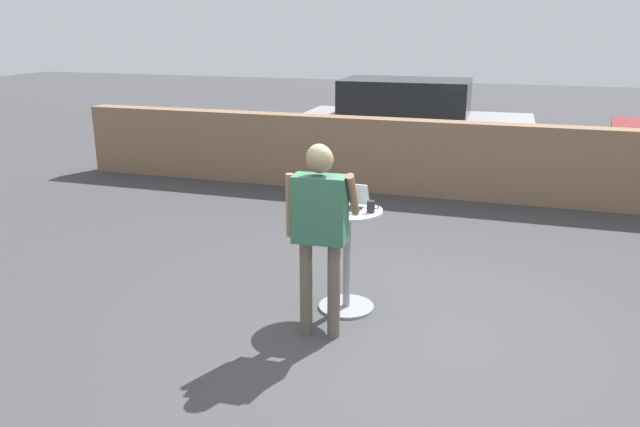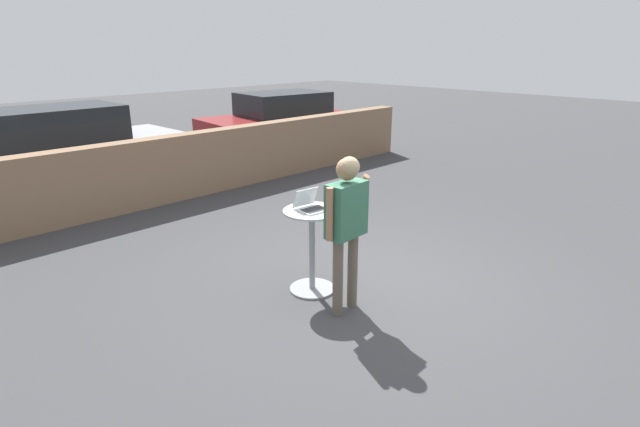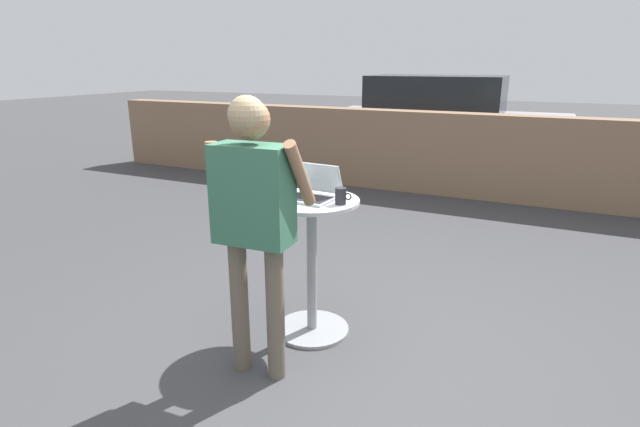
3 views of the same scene
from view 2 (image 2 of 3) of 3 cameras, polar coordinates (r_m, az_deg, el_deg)
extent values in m
plane|color=#3D3D3F|center=(6.03, 5.79, -8.40)|extent=(50.00, 50.00, 0.00)
cube|color=#84664C|center=(9.46, -17.41, 4.79)|extent=(12.97, 0.35, 1.19)
cylinder|color=gray|center=(5.95, -0.89, -8.57)|extent=(0.53, 0.53, 0.03)
cylinder|color=gray|center=(5.74, -0.91, -4.30)|extent=(0.07, 0.07, 0.94)
cylinder|color=#B7B7BC|center=(5.57, -0.94, 0.27)|extent=(0.65, 0.65, 0.02)
cube|color=#B7BABF|center=(5.54, -0.65, 0.39)|extent=(0.33, 0.26, 0.02)
cube|color=black|center=(5.53, -0.65, 0.49)|extent=(0.29, 0.21, 0.00)
cube|color=#B7BABF|center=(5.62, -1.68, 1.87)|extent=(0.32, 0.12, 0.21)
cube|color=white|center=(5.61, -1.64, 1.88)|extent=(0.30, 0.10, 0.19)
cylinder|color=#232328|center=(5.68, 0.87, 1.36)|extent=(0.07, 0.07, 0.11)
torus|color=#232328|center=(5.72, 1.23, 1.49)|extent=(0.05, 0.01, 0.05)
cylinder|color=brown|center=(5.26, 2.05, -7.33)|extent=(0.11, 0.11, 0.87)
cylinder|color=brown|center=(5.43, 3.74, -6.47)|extent=(0.11, 0.11, 0.87)
cube|color=#33664C|center=(5.07, 3.04, 0.44)|extent=(0.46, 0.25, 0.57)
sphere|color=#936B4C|center=(4.96, 3.12, 5.07)|extent=(0.23, 0.23, 0.23)
sphere|color=#9E8966|center=(4.93, 3.38, 5.33)|extent=(0.21, 0.21, 0.21)
cylinder|color=#936B4C|center=(4.88, 1.12, -0.11)|extent=(0.07, 0.07, 0.54)
cylinder|color=#936B4C|center=(5.28, 4.16, 2.56)|extent=(0.09, 0.33, 0.42)
cube|color=#9E9EA3|center=(10.81, -26.55, 5.60)|extent=(4.23, 1.75, 0.72)
cube|color=black|center=(10.63, -28.15, 8.94)|extent=(2.34, 1.51, 0.65)
cylinder|color=black|center=(12.06, -21.91, 5.83)|extent=(0.63, 0.23, 0.63)
cylinder|color=black|center=(10.67, -18.31, 4.69)|extent=(0.63, 0.23, 0.63)
cylinder|color=black|center=(9.79, -31.70, 1.56)|extent=(0.63, 0.23, 0.63)
cube|color=maroon|center=(13.69, -4.88, 9.76)|extent=(4.26, 2.22, 0.66)
cube|color=black|center=(13.72, -4.23, 12.43)|extent=(2.41, 1.80, 0.59)
cylinder|color=black|center=(12.38, -7.57, 7.29)|extent=(0.64, 0.29, 0.61)
cylinder|color=black|center=(13.83, -11.21, 8.31)|extent=(0.64, 0.29, 0.61)
cylinder|color=black|center=(13.82, 1.53, 8.65)|extent=(0.64, 0.29, 0.61)
cylinder|color=black|center=(15.13, -2.60, 9.53)|extent=(0.64, 0.29, 0.61)
camera|label=1|loc=(5.31, 62.43, 7.58)|focal=35.00mm
camera|label=3|loc=(5.25, 34.57, 5.87)|focal=28.00mm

